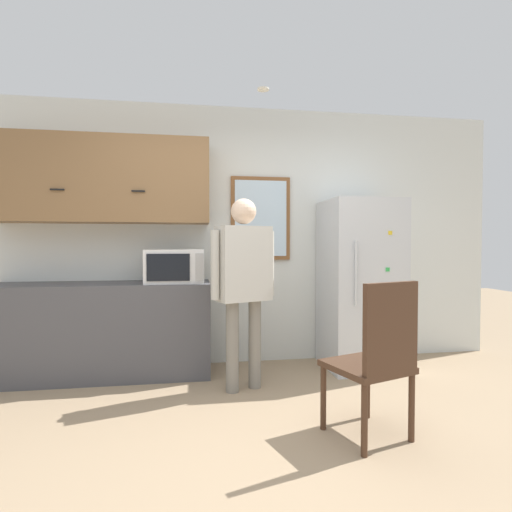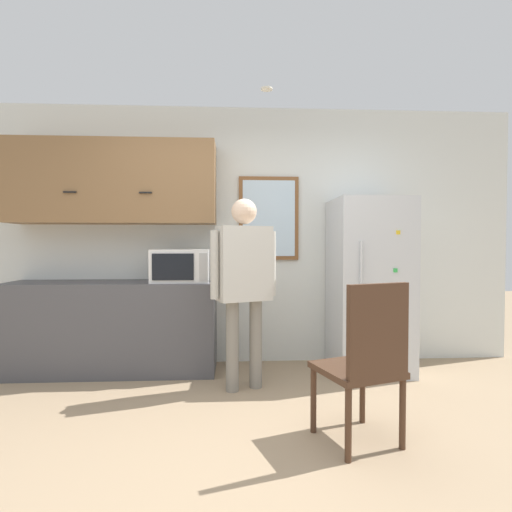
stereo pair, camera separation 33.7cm
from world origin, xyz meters
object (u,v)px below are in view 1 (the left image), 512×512
Objects in this scene: refrigerator at (360,284)px; chair at (377,355)px; person at (244,274)px; microwave at (175,266)px.

refrigerator reaches higher than chair.
person is 1.34m from chair.
chair is at bearing -109.55° from refrigerator.
microwave is 0.33× the size of person.
microwave is 0.77m from person.
person is (0.60, -0.47, -0.04)m from microwave.
microwave reaches higher than chair.
refrigerator reaches higher than person.
person reaches higher than chair.
microwave is 0.53× the size of chair.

